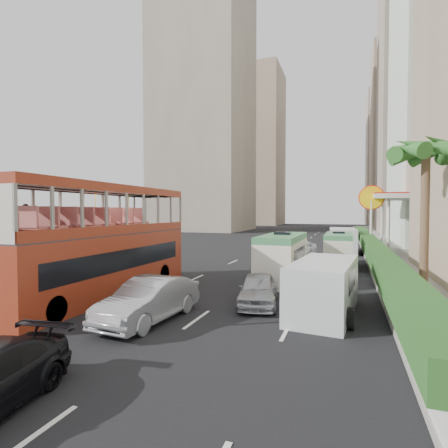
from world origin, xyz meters
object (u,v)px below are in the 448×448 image
at_px(minibus_near, 282,258).
at_px(car_silver_lane_a, 149,321).
at_px(panel_van_near, 324,287).
at_px(shell_station, 409,224).
at_px(panel_van_far, 343,241).
at_px(car_silver_lane_b, 258,305).
at_px(palm_tree, 425,222).
at_px(double_decker_bus, 103,240).
at_px(minibus_far, 339,250).
at_px(van_asset, 303,255).

bearing_deg(minibus_near, car_silver_lane_a, -108.47).
xyz_separation_m(panel_van_near, shell_station, (6.18, 22.69, 1.75)).
height_order(panel_van_near, panel_van_far, panel_van_far).
distance_m(car_silver_lane_b, palm_tree, 8.16).
bearing_deg(double_decker_bus, minibus_far, 50.39).
relative_size(car_silver_lane_a, shell_station, 0.57).
height_order(car_silver_lane_a, panel_van_near, panel_van_near).
bearing_deg(panel_van_near, minibus_near, 120.19).
xyz_separation_m(minibus_near, panel_van_near, (2.60, -5.80, -0.29)).
bearing_deg(minibus_near, van_asset, 92.62).
bearing_deg(car_silver_lane_b, car_silver_lane_a, -142.82).
bearing_deg(palm_tree, minibus_near, 162.21).
height_order(van_asset, minibus_near, minibus_near).
distance_m(minibus_near, minibus_far, 6.70).
bearing_deg(car_silver_lane_a, shell_station, 69.69).
distance_m(double_decker_bus, minibus_far, 15.86).
height_order(car_silver_lane_a, panel_van_far, panel_van_far).
distance_m(panel_van_near, shell_station, 23.58).
bearing_deg(minibus_near, panel_van_near, -64.75).
height_order(double_decker_bus, minibus_near, double_decker_bus).
bearing_deg(panel_van_far, van_asset, -141.47).
distance_m(car_silver_lane_b, minibus_near, 5.61).
distance_m(double_decker_bus, panel_van_far, 23.66).
xyz_separation_m(double_decker_bus, panel_van_near, (9.82, 0.31, -1.53)).
distance_m(car_silver_lane_a, panel_van_near, 6.55).
xyz_separation_m(palm_tree, shell_station, (2.20, 19.00, -0.63)).
distance_m(car_silver_lane_a, van_asset, 21.22).
xyz_separation_m(panel_van_far, shell_station, (5.78, 1.70, 1.61)).
bearing_deg(minibus_far, minibus_near, -115.38).
height_order(minibus_near, panel_van_far, minibus_near).
relative_size(van_asset, minibus_far, 0.80).
height_order(van_asset, shell_station, shell_station).
relative_size(van_asset, panel_van_near, 0.85).
relative_size(van_asset, shell_station, 0.53).
bearing_deg(van_asset, panel_van_near, -74.91).
bearing_deg(panel_van_near, shell_station, 80.77).
bearing_deg(van_asset, car_silver_lane_a, -91.74).
relative_size(minibus_near, panel_van_near, 1.17).
relative_size(panel_van_near, palm_tree, 0.78).
xyz_separation_m(car_silver_lane_b, shell_station, (8.83, 22.35, 2.75)).
bearing_deg(car_silver_lane_a, car_silver_lane_b, 51.86).
bearing_deg(double_decker_bus, shell_station, 55.18).
height_order(van_asset, panel_van_near, panel_van_near).
relative_size(car_silver_lane_a, minibus_near, 0.78).
xyz_separation_m(van_asset, minibus_near, (0.33, -12.23, 1.29)).
relative_size(double_decker_bus, palm_tree, 1.72).
relative_size(palm_tree, shell_station, 0.80).
relative_size(car_silver_lane_a, van_asset, 1.08).
distance_m(panel_van_far, palm_tree, 17.80).
relative_size(car_silver_lane_a, panel_van_near, 0.91).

